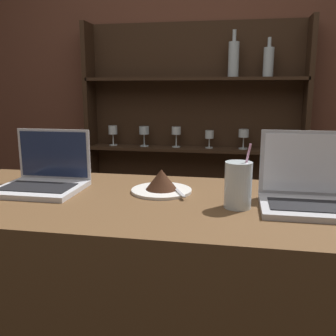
{
  "coord_description": "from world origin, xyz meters",
  "views": [
    {
      "loc": [
        0.23,
        -0.83,
        1.38
      ],
      "look_at": [
        0.01,
        0.37,
        1.12
      ],
      "focal_mm": 40.0,
      "sensor_mm": 36.0,
      "label": 1
    }
  ],
  "objects_px": {
    "laptop_near": "(44,177)",
    "water_glass": "(238,185)",
    "cake_plate": "(162,183)",
    "laptop_far": "(315,191)"
  },
  "relations": [
    {
      "from": "laptop_near",
      "to": "water_glass",
      "type": "distance_m",
      "value": 0.7
    },
    {
      "from": "laptop_near",
      "to": "laptop_far",
      "type": "height_order",
      "value": "laptop_far"
    },
    {
      "from": "laptop_far",
      "to": "cake_plate",
      "type": "relative_size",
      "value": 1.54
    },
    {
      "from": "laptop_near",
      "to": "water_glass",
      "type": "height_order",
      "value": "laptop_near"
    },
    {
      "from": "laptop_near",
      "to": "water_glass",
      "type": "bearing_deg",
      "value": -8.23
    },
    {
      "from": "laptop_far",
      "to": "cake_plate",
      "type": "bearing_deg",
      "value": 170.34
    },
    {
      "from": "cake_plate",
      "to": "water_glass",
      "type": "distance_m",
      "value": 0.3
    },
    {
      "from": "water_glass",
      "to": "laptop_near",
      "type": "bearing_deg",
      "value": 171.77
    },
    {
      "from": "laptop_far",
      "to": "water_glass",
      "type": "bearing_deg",
      "value": -168.62
    },
    {
      "from": "laptop_far",
      "to": "cake_plate",
      "type": "xyz_separation_m",
      "value": [
        -0.5,
        0.08,
        -0.02
      ]
    }
  ]
}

